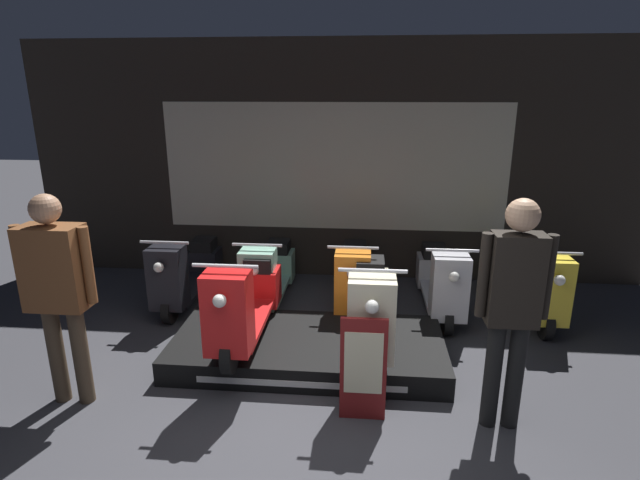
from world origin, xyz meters
TOP-DOWN VIEW (x-y plane):
  - ground_plane at (0.00, 0.00)m, footprint 30.00×30.00m
  - shop_wall_back at (0.00, 3.88)m, footprint 8.39×0.09m
  - display_platform at (-0.09, 1.50)m, footprint 2.63×1.23m
  - scooter_display_left at (-0.69, 1.45)m, footprint 0.54×1.75m
  - scooter_display_right at (0.50, 1.45)m, footprint 0.54×1.75m
  - scooter_backrow_0 at (-1.75, 2.78)m, footprint 0.54×1.75m
  - scooter_backrow_1 at (-0.72, 2.78)m, footprint 0.54×1.75m
  - scooter_backrow_2 at (0.31, 2.78)m, footprint 0.54×1.75m
  - scooter_backrow_3 at (1.34, 2.78)m, footprint 0.54×1.75m
  - scooter_backrow_4 at (2.37, 2.78)m, footprint 0.54×1.75m
  - person_left_browsing at (-2.01, 0.65)m, footprint 0.64×0.27m
  - person_right_browsing at (1.53, 0.65)m, footprint 0.53×0.24m
  - price_sign_board at (0.44, 0.62)m, footprint 0.37×0.04m

SIDE VIEW (x-z plane):
  - ground_plane at x=0.00m, z-range 0.00..0.00m
  - display_platform at x=-0.09m, z-range 0.00..0.24m
  - scooter_backrow_0 at x=-1.75m, z-range -0.10..0.87m
  - scooter_backrow_1 at x=-0.72m, z-range -0.10..0.87m
  - scooter_backrow_2 at x=0.31m, z-range -0.10..0.87m
  - scooter_backrow_3 at x=1.34m, z-range -0.10..0.87m
  - scooter_backrow_4 at x=2.37m, z-range -0.10..0.87m
  - price_sign_board at x=0.44m, z-range 0.01..0.89m
  - scooter_display_left at x=-0.69m, z-range 0.13..1.10m
  - scooter_display_right at x=0.50m, z-range 0.13..1.10m
  - person_right_browsing at x=1.53m, z-range 0.15..1.99m
  - person_left_browsing at x=-2.01m, z-range 0.19..1.99m
  - shop_wall_back at x=0.00m, z-range 0.00..3.20m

